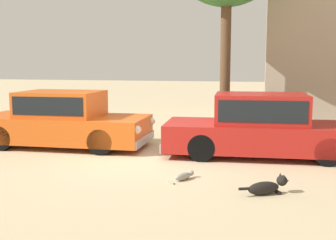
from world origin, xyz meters
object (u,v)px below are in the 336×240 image
parked_sedan_nearest (63,119)px  parked_sedan_second (261,126)px  stray_dog_spotted (268,186)px  stray_cat (184,176)px

parked_sedan_nearest → parked_sedan_second: parked_sedan_second is taller
stray_dog_spotted → parked_sedan_nearest: bearing=118.6°
parked_sedan_nearest → stray_cat: parked_sedan_nearest is taller
parked_sedan_nearest → parked_sedan_second: size_ratio=0.96×
stray_dog_spotted → stray_cat: size_ratio=1.40×
parked_sedan_nearest → stray_cat: bearing=-35.2°
stray_dog_spotted → parked_sedan_second: bearing=61.5°
parked_sedan_nearest → stray_dog_spotted: bearing=-31.5°
parked_sedan_second → stray_dog_spotted: bearing=-90.7°
stray_cat → parked_sedan_nearest: bearing=86.2°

